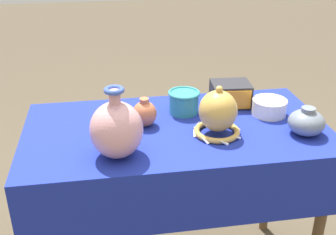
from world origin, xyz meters
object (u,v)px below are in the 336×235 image
vase_dome_bell (218,115)px  cup_wide_teal (184,101)px  jar_round_terracotta (145,113)px  jar_round_slate (306,122)px  vase_tall_bulbous (116,129)px  mosaic_tile_box (230,94)px  pot_squat_ivory (269,107)px

vase_dome_bell → cup_wide_teal: size_ratio=1.50×
jar_round_terracotta → jar_round_slate: 0.62m
vase_dome_bell → jar_round_slate: size_ratio=1.45×
vase_tall_bulbous → vase_dome_bell: bearing=14.5°
vase_tall_bulbous → jar_round_slate: vase_tall_bulbous is taller
mosaic_tile_box → cup_wide_teal: (-0.22, -0.05, 0.00)m
pot_squat_ivory → jar_round_slate: bearing=-69.0°
vase_tall_bulbous → mosaic_tile_box: bearing=34.8°
vase_dome_bell → jar_round_slate: 0.34m
vase_tall_bulbous → cup_wide_teal: bearing=46.2°
mosaic_tile_box → pot_squat_ivory: (0.13, -0.12, -0.02)m
mosaic_tile_box → jar_round_terracotta: 0.42m
cup_wide_teal → jar_round_slate: 0.49m
pot_squat_ivory → jar_round_slate: size_ratio=1.03×
pot_squat_ivory → jar_round_terracotta: 0.52m
jar_round_slate → jar_round_terracotta: bearing=164.3°
vase_tall_bulbous → jar_round_terracotta: bearing=61.0°
vase_dome_bell → cup_wide_teal: 0.23m
pot_squat_ivory → cup_wide_teal: (-0.35, 0.07, 0.02)m
vase_tall_bulbous → jar_round_terracotta: size_ratio=2.18×
vase_tall_bulbous → pot_squat_ivory: bearing=19.9°
vase_dome_bell → jar_round_slate: (0.33, -0.05, -0.03)m
mosaic_tile_box → jar_round_slate: (0.20, -0.31, -0.00)m
mosaic_tile_box → jar_round_slate: size_ratio=1.27×
vase_tall_bulbous → vase_dome_bell: vase_tall_bulbous is taller
mosaic_tile_box → pot_squat_ivory: size_ratio=1.23×
vase_dome_bell → pot_squat_ivory: size_ratio=1.40×
cup_wide_teal → jar_round_slate: bearing=-31.9°
vase_tall_bulbous → jar_round_slate: 0.71m
vase_dome_bell → jar_round_slate: bearing=-9.2°
vase_dome_bell → pot_squat_ivory: bearing=27.2°
jar_round_terracotta → cup_wide_teal: jar_round_terracotta is taller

